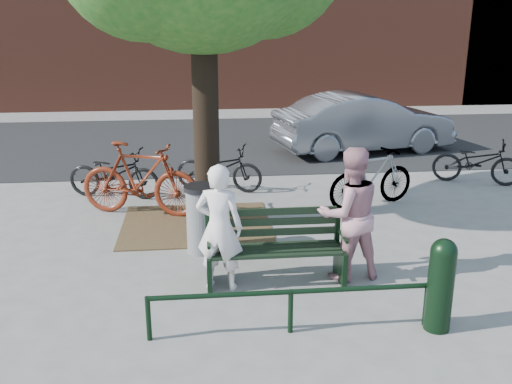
{
  "coord_description": "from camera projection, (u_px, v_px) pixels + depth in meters",
  "views": [
    {
      "loc": [
        -0.92,
        -6.56,
        3.28
      ],
      "look_at": [
        -0.15,
        1.0,
        0.91
      ],
      "focal_mm": 40.0,
      "sensor_mm": 36.0,
      "label": 1
    }
  ],
  "objects": [
    {
      "name": "ground",
      "position": [
        275.0,
        282.0,
        7.3
      ],
      "size": [
        90.0,
        90.0,
        0.0
      ],
      "primitive_type": "plane",
      "color": "gray",
      "rests_on": "ground"
    },
    {
      "name": "dirt_pit",
      "position": [
        196.0,
        224.0,
        9.29
      ],
      "size": [
        2.4,
        2.0,
        0.02
      ],
      "primitive_type": "cube",
      "color": "brown",
      "rests_on": "ground"
    },
    {
      "name": "road",
      "position": [
        233.0,
        141.0,
        15.37
      ],
      "size": [
        40.0,
        7.0,
        0.01
      ],
      "primitive_type": "cube",
      "color": "black",
      "rests_on": "ground"
    },
    {
      "name": "park_bench",
      "position": [
        275.0,
        245.0,
        7.23
      ],
      "size": [
        1.74,
        0.54,
        0.97
      ],
      "color": "black",
      "rests_on": "ground"
    },
    {
      "name": "guard_railing",
      "position": [
        291.0,
        298.0,
        6.04
      ],
      "size": [
        3.06,
        0.06,
        0.51
      ],
      "color": "black",
      "rests_on": "ground"
    },
    {
      "name": "person_left",
      "position": [
        219.0,
        228.0,
        6.94
      ],
      "size": [
        0.67,
        0.53,
        1.6
      ],
      "primitive_type": "imported",
      "rotation": [
        0.0,
        0.0,
        2.85
      ],
      "color": "white",
      "rests_on": "ground"
    },
    {
      "name": "person_right",
      "position": [
        349.0,
        214.0,
        7.21
      ],
      "size": [
        0.94,
        0.78,
        1.73
      ],
      "primitive_type": "imported",
      "rotation": [
        0.0,
        0.0,
        3.3
      ],
      "color": "#BC818B",
      "rests_on": "ground"
    },
    {
      "name": "bollard",
      "position": [
        441.0,
        282.0,
        6.06
      ],
      "size": [
        0.28,
        0.28,
        1.05
      ],
      "color": "black",
      "rests_on": "ground"
    },
    {
      "name": "litter_bin",
      "position": [
        202.0,
        218.0,
        8.12
      ],
      "size": [
        0.48,
        0.48,
        0.99
      ],
      "color": "gray",
      "rests_on": "ground"
    },
    {
      "name": "bicycle_a",
      "position": [
        114.0,
        173.0,
        10.56
      ],
      "size": [
        1.86,
        1.06,
        0.93
      ],
      "primitive_type": "imported",
      "rotation": [
        0.0,
        0.0,
        1.3
      ],
      "color": "black",
      "rests_on": "ground"
    },
    {
      "name": "bicycle_b",
      "position": [
        140.0,
        179.0,
        9.58
      ],
      "size": [
        2.19,
        1.2,
        1.27
      ],
      "primitive_type": "imported",
      "rotation": [
        0.0,
        0.0,
        1.27
      ],
      "color": "#621E0E",
      "rests_on": "ground"
    },
    {
      "name": "bicycle_c",
      "position": [
        219.0,
        168.0,
        10.99
      ],
      "size": [
        1.82,
        1.14,
        0.9
      ],
      "primitive_type": "imported",
      "rotation": [
        0.0,
        0.0,
        1.23
      ],
      "color": "black",
      "rests_on": "ground"
    },
    {
      "name": "bicycle_d",
      "position": [
        372.0,
        177.0,
        10.06
      ],
      "size": [
        1.82,
        1.06,
        1.05
      ],
      "primitive_type": "imported",
      "rotation": [
        0.0,
        0.0,
        1.92
      ],
      "color": "gray",
      "rests_on": "ground"
    },
    {
      "name": "bicycle_e",
      "position": [
        477.0,
        162.0,
        11.46
      ],
      "size": [
        1.8,
        1.24,
        0.9
      ],
      "primitive_type": "imported",
      "rotation": [
        0.0,
        0.0,
        1.15
      ],
      "color": "black",
      "rests_on": "ground"
    },
    {
      "name": "parked_car",
      "position": [
        364.0,
        123.0,
        14.04
      ],
      "size": [
        4.61,
        2.42,
        1.45
      ],
      "primitive_type": "imported",
      "rotation": [
        0.0,
        0.0,
        1.78
      ],
      "color": "slate",
      "rests_on": "ground"
    }
  ]
}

